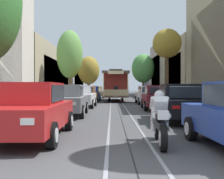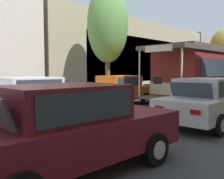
{
  "view_description": "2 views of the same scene",
  "coord_description": "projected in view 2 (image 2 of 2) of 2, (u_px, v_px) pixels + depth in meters",
  "views": [
    {
      "loc": [
        -0.42,
        -3.68,
        1.44
      ],
      "look_at": [
        -0.41,
        17.08,
        1.28
      ],
      "focal_mm": 42.02,
      "sensor_mm": 36.0,
      "label": 1
    },
    {
      "loc": [
        6.17,
        10.82,
        1.82
      ],
      "look_at": [
        -1.97,
        19.24,
        0.95
      ],
      "focal_mm": 39.86,
      "sensor_mm": 36.0,
      "label": 2
    }
  ],
  "objects": [
    {
      "name": "ground_plane",
      "position": [
        205.0,
        102.0,
        14.63
      ],
      "size": [
        160.0,
        160.0,
        0.0
      ],
      "primitive_type": "plane",
      "color": "#424244"
    },
    {
      "name": "parked_car_blue_fifth_left",
      "position": [
        172.0,
        86.0,
        17.11
      ],
      "size": [
        2.11,
        4.41,
        1.58
      ],
      "color": "#233D93",
      "rests_on": "ground"
    },
    {
      "name": "parked_car_maroon_mid_right",
      "position": [
        69.0,
        128.0,
        4.46
      ],
      "size": [
        2.13,
        4.42,
        1.58
      ],
      "color": "maroon",
      "rests_on": "ground"
    },
    {
      "name": "building_facade_left",
      "position": [
        87.0,
        46.0,
        20.65
      ],
      "size": [
        5.88,
        62.38,
        9.39
      ],
      "color": "beige",
      "rests_on": "ground"
    },
    {
      "name": "street_tree_kerb_left_second",
      "position": [
        108.0,
        24.0,
        14.81
      ],
      "size": [
        2.49,
        2.41,
        6.94
      ],
      "color": "brown",
      "rests_on": "ground"
    },
    {
      "name": "parked_car_white_mid_left",
      "position": [
        29.0,
        98.0,
        9.44
      ],
      "size": [
        2.05,
        4.38,
        1.58
      ],
      "color": "silver",
      "rests_on": "ground"
    },
    {
      "name": "parked_car_orange_fourth_left",
      "position": [
        118.0,
        90.0,
        13.19
      ],
      "size": [
        2.02,
        4.37,
        1.58
      ],
      "color": "orange",
      "rests_on": "ground"
    },
    {
      "name": "cable_car_trolley",
      "position": [
        205.0,
        74.0,
        14.47
      ],
      "size": [
        2.7,
        9.16,
        3.28
      ],
      "color": "maroon",
      "rests_on": "ground"
    },
    {
      "name": "parked_car_beige_sixth_left",
      "position": [
        212.0,
        83.0,
        21.37
      ],
      "size": [
        2.13,
        4.42,
        1.58
      ],
      "color": "#C1B28E",
      "rests_on": "ground"
    },
    {
      "name": "parked_car_white_fourth_right",
      "position": [
        208.0,
        101.0,
        8.41
      ],
      "size": [
        2.02,
        4.37,
        1.58
      ],
      "color": "silver",
      "rests_on": "ground"
    },
    {
      "name": "pedestrian_on_left_pavement",
      "position": [
        178.0,
        81.0,
        22.69
      ],
      "size": [
        0.55,
        0.42,
        1.65
      ],
      "color": "slate",
      "rests_on": "ground"
    }
  ]
}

